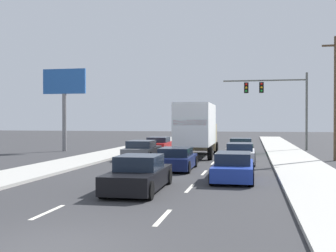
{
  "coord_description": "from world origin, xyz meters",
  "views": [
    {
      "loc": [
        4.08,
        -7.84,
        2.64
      ],
      "look_at": [
        -0.65,
        15.6,
        2.34
      ],
      "focal_mm": 44.67,
      "sensor_mm": 36.0,
      "label": 1
    }
  ],
  "objects_px": {
    "car_blue": "(233,167)",
    "utility_pole_mid": "(336,97)",
    "box_truck": "(197,128)",
    "car_green": "(241,147)",
    "car_gray": "(142,150)",
    "roadside_billboard": "(64,93)",
    "car_black": "(139,175)",
    "car_silver": "(240,154)",
    "car_navy": "(176,159)",
    "traffic_signal_mast": "(272,94)",
    "car_red": "(159,145)"
  },
  "relations": [
    {
      "from": "car_green",
      "to": "traffic_signal_mast",
      "type": "xyz_separation_m",
      "value": [
        2.61,
        5.19,
        4.52
      ]
    },
    {
      "from": "box_truck",
      "to": "car_gray",
      "type": "bearing_deg",
      "value": -147.89
    },
    {
      "from": "utility_pole_mid",
      "to": "box_truck",
      "type": "bearing_deg",
      "value": 174.82
    },
    {
      "from": "box_truck",
      "to": "car_green",
      "type": "height_order",
      "value": "box_truck"
    },
    {
      "from": "car_black",
      "to": "utility_pole_mid",
      "type": "bearing_deg",
      "value": 55.43
    },
    {
      "from": "car_gray",
      "to": "car_green",
      "type": "relative_size",
      "value": 1.0
    },
    {
      "from": "car_blue",
      "to": "utility_pole_mid",
      "type": "height_order",
      "value": "utility_pole_mid"
    },
    {
      "from": "car_silver",
      "to": "utility_pole_mid",
      "type": "xyz_separation_m",
      "value": [
        6.15,
        3.13,
        3.65
      ]
    },
    {
      "from": "car_silver",
      "to": "traffic_signal_mast",
      "type": "distance_m",
      "value": 13.93
    },
    {
      "from": "car_navy",
      "to": "utility_pole_mid",
      "type": "relative_size",
      "value": 0.49
    },
    {
      "from": "car_navy",
      "to": "utility_pole_mid",
      "type": "bearing_deg",
      "value": 37.17
    },
    {
      "from": "car_green",
      "to": "car_blue",
      "type": "distance_m",
      "value": 15.02
    },
    {
      "from": "box_truck",
      "to": "car_blue",
      "type": "relative_size",
      "value": 1.75
    },
    {
      "from": "car_red",
      "to": "utility_pole_mid",
      "type": "relative_size",
      "value": 0.57
    },
    {
      "from": "car_gray",
      "to": "car_green",
      "type": "height_order",
      "value": "car_gray"
    },
    {
      "from": "car_silver",
      "to": "roadside_billboard",
      "type": "distance_m",
      "value": 17.65
    },
    {
      "from": "car_navy",
      "to": "traffic_signal_mast",
      "type": "xyz_separation_m",
      "value": [
        5.73,
        16.97,
        4.53
      ]
    },
    {
      "from": "traffic_signal_mast",
      "to": "car_black",
      "type": "bearing_deg",
      "value": -104.0
    },
    {
      "from": "car_black",
      "to": "car_green",
      "type": "distance_m",
      "value": 18.89
    },
    {
      "from": "car_navy",
      "to": "car_black",
      "type": "xyz_separation_m",
      "value": [
        -0.2,
        -6.82,
        0.03
      ]
    },
    {
      "from": "car_red",
      "to": "car_blue",
      "type": "xyz_separation_m",
      "value": [
        6.92,
        -15.46,
        -0.03
      ]
    },
    {
      "from": "car_navy",
      "to": "roadside_billboard",
      "type": "distance_m",
      "value": 17.32
    },
    {
      "from": "car_navy",
      "to": "traffic_signal_mast",
      "type": "distance_m",
      "value": 18.47
    },
    {
      "from": "car_green",
      "to": "car_blue",
      "type": "relative_size",
      "value": 1.0
    },
    {
      "from": "car_navy",
      "to": "roadside_billboard",
      "type": "bearing_deg",
      "value": 135.78
    },
    {
      "from": "car_gray",
      "to": "traffic_signal_mast",
      "type": "height_order",
      "value": "traffic_signal_mast"
    },
    {
      "from": "car_gray",
      "to": "car_black",
      "type": "bearing_deg",
      "value": -75.57
    },
    {
      "from": "car_green",
      "to": "roadside_billboard",
      "type": "xyz_separation_m",
      "value": [
        -15.12,
        -0.11,
        4.49
      ]
    },
    {
      "from": "car_red",
      "to": "car_black",
      "type": "height_order",
      "value": "car_black"
    },
    {
      "from": "box_truck",
      "to": "car_blue",
      "type": "height_order",
      "value": "box_truck"
    },
    {
      "from": "car_black",
      "to": "car_silver",
      "type": "bearing_deg",
      "value": 72.23
    },
    {
      "from": "car_gray",
      "to": "roadside_billboard",
      "type": "relative_size",
      "value": 0.65
    },
    {
      "from": "car_green",
      "to": "utility_pole_mid",
      "type": "bearing_deg",
      "value": -36.33
    },
    {
      "from": "box_truck",
      "to": "car_green",
      "type": "xyz_separation_m",
      "value": [
        3.04,
        3.79,
        -1.57
      ]
    },
    {
      "from": "car_black",
      "to": "car_silver",
      "type": "xyz_separation_m",
      "value": [
        3.47,
        10.83,
        -0.0
      ]
    },
    {
      "from": "car_black",
      "to": "car_gray",
      "type": "bearing_deg",
      "value": 104.43
    },
    {
      "from": "car_red",
      "to": "roadside_billboard",
      "type": "xyz_separation_m",
      "value": [
        -8.26,
        -0.56,
        4.48
      ]
    },
    {
      "from": "car_gray",
      "to": "car_black",
      "type": "distance_m",
      "value": 13.01
    },
    {
      "from": "car_gray",
      "to": "roadside_billboard",
      "type": "height_order",
      "value": "roadside_billboard"
    },
    {
      "from": "car_blue",
      "to": "utility_pole_mid",
      "type": "distance_m",
      "value": 12.66
    },
    {
      "from": "utility_pole_mid",
      "to": "car_black",
      "type": "bearing_deg",
      "value": -124.57
    },
    {
      "from": "car_gray",
      "to": "utility_pole_mid",
      "type": "height_order",
      "value": "utility_pole_mid"
    },
    {
      "from": "car_red",
      "to": "box_truck",
      "type": "xyz_separation_m",
      "value": [
        3.82,
        -4.23,
        1.55
      ]
    },
    {
      "from": "car_navy",
      "to": "car_silver",
      "type": "bearing_deg",
      "value": 50.79
    },
    {
      "from": "car_black",
      "to": "car_green",
      "type": "xyz_separation_m",
      "value": [
        3.32,
        18.59,
        -0.02
      ]
    },
    {
      "from": "car_gray",
      "to": "car_blue",
      "type": "height_order",
      "value": "car_gray"
    },
    {
      "from": "car_gray",
      "to": "car_black",
      "type": "height_order",
      "value": "car_black"
    },
    {
      "from": "utility_pole_mid",
      "to": "roadside_billboard",
      "type": "relative_size",
      "value": 1.15
    },
    {
      "from": "car_red",
      "to": "car_silver",
      "type": "height_order",
      "value": "same"
    },
    {
      "from": "car_navy",
      "to": "car_blue",
      "type": "xyz_separation_m",
      "value": [
        3.19,
        -3.24,
        0.0
      ]
    }
  ]
}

